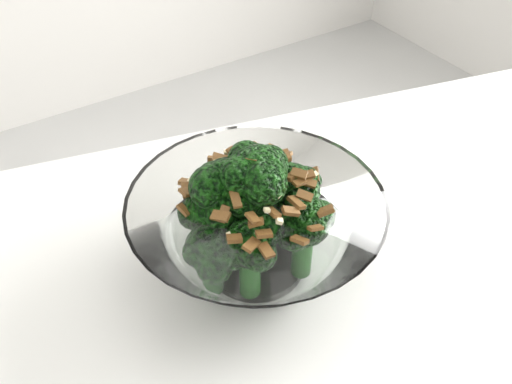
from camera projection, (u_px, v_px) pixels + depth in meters
broccoli_dish at (255, 227)px, 0.52m from camera, size 0.23×0.23×0.14m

